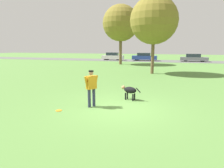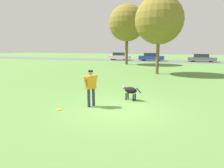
% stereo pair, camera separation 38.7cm
% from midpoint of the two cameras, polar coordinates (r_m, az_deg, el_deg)
% --- Properties ---
extents(ground_plane, '(120.00, 120.00, 0.00)m').
position_cam_midpoint_polar(ground_plane, '(8.51, 0.54, -6.99)').
color(ground_plane, '#56843D').
extents(far_road_strip, '(120.00, 6.00, 0.01)m').
position_cam_midpoint_polar(far_road_strip, '(36.71, 13.02, 6.43)').
color(far_road_strip, '#5B5B59').
rests_on(far_road_strip, ground_plane).
extents(person, '(0.46, 0.62, 1.59)m').
position_cam_midpoint_polar(person, '(8.58, -7.21, -0.45)').
color(person, '#2D334C').
rests_on(person, ground_plane).
extents(dog, '(1.04, 0.52, 0.67)m').
position_cam_midpoint_polar(dog, '(9.75, 3.87, -1.84)').
color(dog, black).
rests_on(dog, ground_plane).
extents(frisbee, '(0.25, 0.25, 0.02)m').
position_cam_midpoint_polar(frisbee, '(8.55, -16.24, -7.29)').
color(frisbee, orange).
rests_on(frisbee, ground_plane).
extents(tree_far_left, '(5.08, 5.08, 8.34)m').
position_cam_midpoint_polar(tree_far_left, '(29.26, 2.11, 16.98)').
color(tree_far_left, brown).
rests_on(tree_far_left, ground_plane).
extents(tree_mid_center, '(4.39, 4.39, 7.13)m').
position_cam_midpoint_polar(tree_mid_center, '(19.54, 11.31, 17.40)').
color(tree_mid_center, brown).
rests_on(tree_mid_center, ground_plane).
extents(parked_car_white, '(4.01, 1.71, 1.43)m').
position_cam_midpoint_polar(parked_car_white, '(38.18, -0.08, 7.90)').
color(parked_car_white, white).
rests_on(parked_car_white, ground_plane).
extents(parked_car_blue, '(4.45, 1.91, 1.41)m').
position_cam_midpoint_polar(parked_car_blue, '(36.91, 8.96, 7.68)').
color(parked_car_blue, '#284293').
rests_on(parked_car_blue, ground_plane).
extents(parked_car_grey, '(4.48, 1.84, 1.33)m').
position_cam_midpoint_polar(parked_car_grey, '(36.97, 22.02, 6.96)').
color(parked_car_grey, slate).
rests_on(parked_car_grey, ground_plane).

